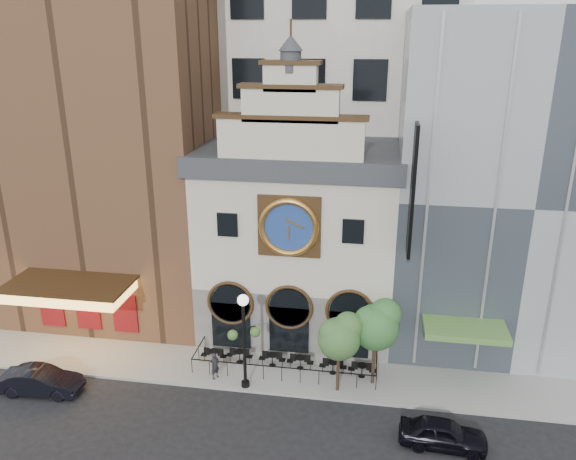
% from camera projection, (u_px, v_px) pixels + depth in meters
% --- Properties ---
extents(ground, '(120.00, 120.00, 0.00)m').
position_uv_depth(ground, '(278.00, 396.00, 30.88)').
color(ground, black).
rests_on(ground, ground).
extents(sidewalk, '(44.00, 5.00, 0.15)m').
position_uv_depth(sidewalk, '(285.00, 369.00, 33.18)').
color(sidewalk, gray).
rests_on(sidewalk, ground).
extents(clock_building, '(12.60, 8.78, 18.65)m').
position_uv_depth(clock_building, '(299.00, 234.00, 35.94)').
color(clock_building, '#605E5B').
rests_on(clock_building, ground).
extents(theater_building, '(14.00, 15.60, 25.00)m').
position_uv_depth(theater_building, '(113.00, 131.00, 37.89)').
color(theater_building, brown).
rests_on(theater_building, ground).
extents(retail_building, '(14.00, 14.40, 20.00)m').
position_uv_depth(retail_building, '(511.00, 182.00, 34.86)').
color(retail_building, gray).
rests_on(retail_building, ground).
extents(office_tower, '(20.00, 16.00, 40.00)m').
position_uv_depth(office_tower, '(322.00, 17.00, 42.84)').
color(office_tower, silver).
rests_on(office_tower, ground).
extents(cafe_railing, '(10.60, 2.60, 0.90)m').
position_uv_depth(cafe_railing, '(285.00, 362.00, 33.01)').
color(cafe_railing, black).
rests_on(cafe_railing, sidewalk).
extents(bistro_0, '(1.58, 0.68, 0.90)m').
position_uv_depth(bistro_0, '(214.00, 355.00, 33.64)').
color(bistro_0, black).
rests_on(bistro_0, sidewalk).
extents(bistro_1, '(1.58, 0.68, 0.90)m').
position_uv_depth(bistro_1, '(240.00, 355.00, 33.61)').
color(bistro_1, black).
rests_on(bistro_1, sidewalk).
extents(bistro_2, '(1.58, 0.68, 0.90)m').
position_uv_depth(bistro_2, '(272.00, 359.00, 33.27)').
color(bistro_2, black).
rests_on(bistro_2, sidewalk).
extents(bistro_3, '(1.58, 0.68, 0.90)m').
position_uv_depth(bistro_3, '(300.00, 361.00, 33.00)').
color(bistro_3, black).
rests_on(bistro_3, sidewalk).
extents(bistro_4, '(1.58, 0.68, 0.90)m').
position_uv_depth(bistro_4, '(333.00, 366.00, 32.54)').
color(bistro_4, black).
rests_on(bistro_4, sidewalk).
extents(bistro_5, '(1.58, 0.68, 0.90)m').
position_uv_depth(bistro_5, '(362.00, 369.00, 32.22)').
color(bistro_5, black).
rests_on(bistro_5, sidewalk).
extents(car_right, '(4.28, 1.94, 1.42)m').
position_uv_depth(car_right, '(443.00, 434.00, 26.92)').
color(car_right, black).
rests_on(car_right, ground).
extents(car_left, '(4.56, 1.81, 1.48)m').
position_uv_depth(car_left, '(41.00, 381.00, 30.93)').
color(car_left, black).
rests_on(car_left, ground).
extents(pedestrian, '(0.63, 0.70, 1.60)m').
position_uv_depth(pedestrian, '(215.00, 366.00, 31.98)').
color(pedestrian, black).
rests_on(pedestrian, sidewalk).
extents(lamppost, '(1.70, 1.08, 5.67)m').
position_uv_depth(lamppost, '(244.00, 331.00, 30.32)').
color(lamppost, black).
rests_on(lamppost, sidewalk).
extents(tree_left, '(2.42, 2.33, 4.67)m').
position_uv_depth(tree_left, '(340.00, 335.00, 30.04)').
color(tree_left, '#382619').
rests_on(tree_left, sidewalk).
extents(tree_right, '(2.66, 2.56, 5.12)m').
position_uv_depth(tree_right, '(377.00, 324.00, 30.58)').
color(tree_right, '#382619').
rests_on(tree_right, sidewalk).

